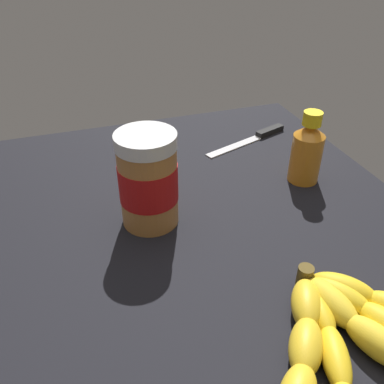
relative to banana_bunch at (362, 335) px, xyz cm
name	(u,v)px	position (x,y,z in cm)	size (l,w,h in cm)	color
ground_plane	(179,236)	(12.73, -26.36, -3.63)	(75.69, 77.91, 3.85)	black
banana_bunch	(362,335)	(0.00, 0.00, 0.00)	(26.73, 22.01, 3.56)	yellow
peanut_butter_jar	(148,180)	(16.44, -29.17, 5.57)	(8.80, 8.80, 14.71)	#B27238
honey_bottle	(307,151)	(-12.02, -32.08, 4.03)	(5.33, 5.33, 12.86)	orange
butter_knife	(253,138)	(-10.45, -48.93, -1.25)	(20.03, 8.33, 1.20)	silver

